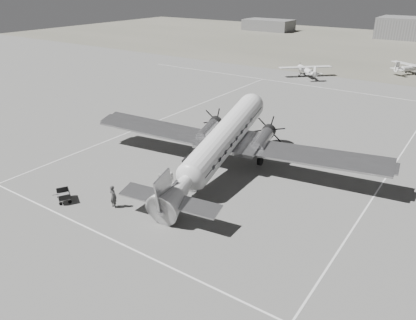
# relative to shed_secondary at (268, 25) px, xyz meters

# --- Properties ---
(ground) EXTENTS (260.00, 260.00, 0.00)m
(ground) POSITION_rel_shed_secondary_xyz_m (55.00, -115.00, -2.00)
(ground) COLOR slate
(ground) RESTS_ON ground
(taxi_line_near) EXTENTS (60.00, 0.15, 0.01)m
(taxi_line_near) POSITION_rel_shed_secondary_xyz_m (55.00, -129.00, -1.99)
(taxi_line_near) COLOR silver
(taxi_line_near) RESTS_ON ground
(taxi_line_right) EXTENTS (0.15, 80.00, 0.01)m
(taxi_line_right) POSITION_rel_shed_secondary_xyz_m (67.00, -115.00, -1.99)
(taxi_line_right) COLOR silver
(taxi_line_right) RESTS_ON ground
(taxi_line_left) EXTENTS (0.15, 60.00, 0.01)m
(taxi_line_left) POSITION_rel_shed_secondary_xyz_m (37.00, -105.00, -1.99)
(taxi_line_left) COLOR silver
(taxi_line_left) RESTS_ON ground
(taxi_line_horizon) EXTENTS (90.00, 0.15, 0.01)m
(taxi_line_horizon) POSITION_rel_shed_secondary_xyz_m (55.00, -75.00, -1.99)
(taxi_line_horizon) COLOR silver
(taxi_line_horizon) RESTS_ON ground
(grass_infield) EXTENTS (260.00, 90.00, 0.01)m
(grass_infield) POSITION_rel_shed_secondary_xyz_m (55.00, -20.00, -2.00)
(grass_infield) COLOR #676357
(grass_infield) RESTS_ON ground
(shed_secondary) EXTENTS (18.00, 10.00, 4.00)m
(shed_secondary) POSITION_rel_shed_secondary_xyz_m (0.00, 0.00, 0.00)
(shed_secondary) COLOR #5F5F5F
(shed_secondary) RESTS_ON ground
(dc3_airliner) EXTENTS (34.75, 26.47, 6.08)m
(dc3_airliner) POSITION_rel_shed_secondary_xyz_m (53.04, -114.99, 1.04)
(dc3_airliner) COLOR #A7A7AA
(dc3_airliner) RESTS_ON ground
(light_plane_left) EXTENTS (13.74, 13.69, 2.22)m
(light_plane_left) POSITION_rel_shed_secondary_xyz_m (43.05, -68.28, -0.89)
(light_plane_left) COLOR silver
(light_plane_left) RESTS_ON ground
(light_plane_right) EXTENTS (13.38, 12.77, 2.17)m
(light_plane_right) POSITION_rel_shed_secondary_xyz_m (59.74, -53.81, -0.91)
(light_plane_right) COLOR silver
(light_plane_right) RESTS_ON ground
(baggage_cart_near) EXTENTS (1.71, 1.24, 0.94)m
(baggage_cart_near) POSITION_rel_shed_secondary_xyz_m (50.14, -123.01, -1.53)
(baggage_cart_near) COLOR #5F5F5F
(baggage_cart_near) RESTS_ON ground
(baggage_cart_far) EXTENTS (2.08, 1.89, 0.96)m
(baggage_cart_far) POSITION_rel_shed_secondary_xyz_m (44.88, -127.32, -1.52)
(baggage_cart_far) COLOR #5F5F5F
(baggage_cart_far) RESTS_ON ground
(ground_crew) EXTENTS (0.78, 0.54, 2.03)m
(ground_crew) POSITION_rel_shed_secondary_xyz_m (49.27, -125.58, -0.98)
(ground_crew) COLOR #2E2E2E
(ground_crew) RESTS_ON ground
(ramp_agent) EXTENTS (0.95, 1.08, 1.88)m
(ramp_agent) POSITION_rel_shed_secondary_xyz_m (50.88, -121.31, -1.06)
(ramp_agent) COLOR #B7B7B4
(ramp_agent) RESTS_ON ground
(passenger) EXTENTS (0.58, 0.80, 1.51)m
(passenger) POSITION_rel_shed_secondary_xyz_m (50.86, -119.90, -1.25)
(passenger) COLOR silver
(passenger) RESTS_ON ground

